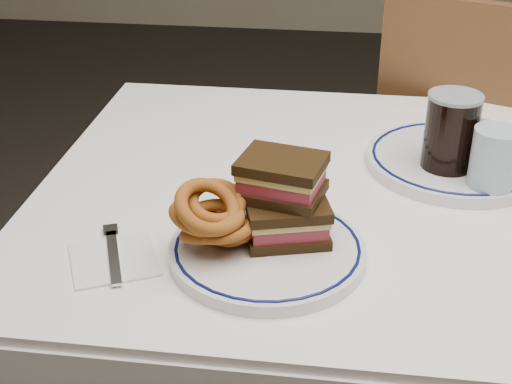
# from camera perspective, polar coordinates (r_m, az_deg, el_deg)

# --- Properties ---
(dining_table) EXTENTS (1.27, 0.87, 0.75)m
(dining_table) POSITION_cam_1_polar(r_m,az_deg,el_deg) (1.24, 12.76, -4.24)
(dining_table) COLOR white
(dining_table) RESTS_ON floor
(chair_far) EXTENTS (0.57, 0.57, 0.95)m
(chair_far) POSITION_cam_1_polar(r_m,az_deg,el_deg) (1.80, 17.19, 1.52)
(chair_far) COLOR #4B2618
(chair_far) RESTS_ON floor
(main_plate) EXTENTS (0.27, 0.27, 0.02)m
(main_plate) POSITION_cam_1_polar(r_m,az_deg,el_deg) (0.99, 0.92, -4.67)
(main_plate) COLOR silver
(main_plate) RESTS_ON dining_table
(reuben_sandwich) EXTENTS (0.14, 0.13, 0.12)m
(reuben_sandwich) POSITION_cam_1_polar(r_m,az_deg,el_deg) (0.98, 2.27, -0.53)
(reuben_sandwich) COLOR black
(reuben_sandwich) RESTS_ON main_plate
(onion_rings_main) EXTENTS (0.14, 0.13, 0.13)m
(onion_rings_main) POSITION_cam_1_polar(r_m,az_deg,el_deg) (0.96, -3.17, -2.20)
(onion_rings_main) COLOR brown
(onion_rings_main) RESTS_ON main_plate
(ketchup_ramekin) EXTENTS (0.06, 0.06, 0.03)m
(ketchup_ramekin) POSITION_cam_1_polar(r_m,az_deg,el_deg) (1.07, -0.84, -0.42)
(ketchup_ramekin) COLOR silver
(ketchup_ramekin) RESTS_ON main_plate
(beer_mug) EXTENTS (0.13, 0.09, 0.15)m
(beer_mug) POSITION_cam_1_polar(r_m,az_deg,el_deg) (1.21, 15.43, 4.32)
(beer_mug) COLOR black
(beer_mug) RESTS_ON dining_table
(water_glass) EXTENTS (0.07, 0.07, 0.12)m
(water_glass) POSITION_cam_1_polar(r_m,az_deg,el_deg) (1.18, 18.44, 2.17)
(water_glass) COLOR #9FBCCD
(water_glass) RESTS_ON dining_table
(far_plate) EXTENTS (0.30, 0.30, 0.02)m
(far_plate) POSITION_cam_1_polar(r_m,az_deg,el_deg) (1.28, 15.60, 2.46)
(far_plate) COLOR silver
(far_plate) RESTS_ON dining_table
(onion_rings_far) EXTENTS (0.11, 0.09, 0.05)m
(onion_rings_far) POSITION_cam_1_polar(r_m,az_deg,el_deg) (1.26, 16.03, 3.17)
(onion_rings_far) COLOR brown
(onion_rings_far) RESTS_ON far_plate
(napkin_fork) EXTENTS (0.15, 0.16, 0.01)m
(napkin_fork) POSITION_cam_1_polar(r_m,az_deg,el_deg) (1.01, -11.31, -5.19)
(napkin_fork) COLOR silver
(napkin_fork) RESTS_ON dining_table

